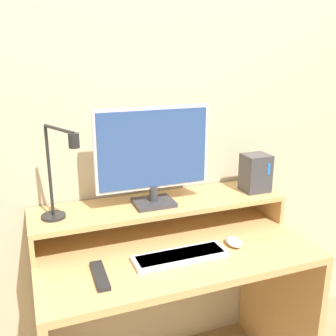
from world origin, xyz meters
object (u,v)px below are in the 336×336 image
at_px(keyboard, 180,256).
at_px(router_dock, 255,173).
at_px(mouse, 234,242).
at_px(remote_control, 100,275).
at_px(desk_lamp, 58,180).
at_px(monitor, 153,154).

bearing_deg(keyboard, router_dock, 26.50).
height_order(mouse, remote_control, mouse).
bearing_deg(desk_lamp, keyboard, -25.07).
bearing_deg(monitor, desk_lamp, -172.92).
distance_m(monitor, remote_control, 0.52).
bearing_deg(keyboard, mouse, 4.19).
bearing_deg(keyboard, desk_lamp, 154.93).
xyz_separation_m(keyboard, mouse, (0.24, 0.02, 0.01)).
bearing_deg(mouse, monitor, 140.33).
relative_size(monitor, remote_control, 2.63).
distance_m(desk_lamp, mouse, 0.74).
bearing_deg(remote_control, mouse, 4.10).
bearing_deg(router_dock, keyboard, -153.50).
bearing_deg(mouse, remote_control, -175.90).
xyz_separation_m(mouse, remote_control, (-0.56, -0.04, -0.01)).
height_order(monitor, desk_lamp, monitor).
distance_m(desk_lamp, router_dock, 0.89).
relative_size(desk_lamp, router_dock, 2.15).
distance_m(desk_lamp, keyboard, 0.54).
bearing_deg(mouse, router_dock, 43.65).
bearing_deg(keyboard, monitor, 95.78).
relative_size(monitor, mouse, 5.26).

